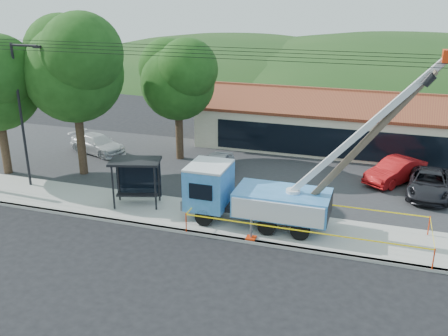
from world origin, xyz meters
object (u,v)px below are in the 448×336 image
at_px(utility_truck, 254,194).
at_px(car_red, 394,183).
at_px(leaning_pole, 366,141).
at_px(bus_shelter, 136,171).
at_px(car_silver, 215,180).
at_px(car_white, 99,154).
at_px(car_dark, 427,196).

distance_m(utility_truck, car_red, 11.46).
bearing_deg(leaning_pole, bus_shelter, 179.05).
height_order(bus_shelter, car_red, bus_shelter).
distance_m(leaning_pole, bus_shelter, 12.82).
height_order(car_silver, car_red, car_silver).
height_order(car_silver, car_white, car_silver).
xyz_separation_m(bus_shelter, car_white, (-7.43, 7.79, -2.16)).
distance_m(utility_truck, bus_shelter, 7.09).
bearing_deg(bus_shelter, utility_truck, -19.27).
xyz_separation_m(bus_shelter, car_silver, (2.90, 5.33, -2.16)).
xyz_separation_m(utility_truck, bus_shelter, (-7.07, 0.39, 0.35)).
xyz_separation_m(bus_shelter, car_red, (14.23, 8.36, -2.16)).
distance_m(bus_shelter, car_silver, 6.44).
relative_size(leaning_pole, car_red, 1.96).
relative_size(utility_truck, car_white, 2.54).
height_order(utility_truck, bus_shelter, utility_truck).
distance_m(leaning_pole, car_dark, 9.48).
bearing_deg(leaning_pole, car_silver, 149.89).
relative_size(utility_truck, car_dark, 2.36).
bearing_deg(car_red, car_dark, -3.62).
bearing_deg(car_silver, car_white, 163.19).
xyz_separation_m(car_red, car_dark, (1.96, -1.56, 0.00)).
xyz_separation_m(utility_truck, car_white, (-14.49, 8.18, -1.81)).
bearing_deg(car_dark, car_white, -177.56).
distance_m(leaning_pole, car_silver, 12.20).
bearing_deg(bus_shelter, car_red, 14.38).
bearing_deg(bus_shelter, leaning_pole, -17.02).
xyz_separation_m(car_silver, car_dark, (13.29, 1.47, 0.00)).
relative_size(utility_truck, car_silver, 2.64).
bearing_deg(car_silver, car_dark, 2.87).
distance_m(utility_truck, leaning_pole, 6.36).
distance_m(utility_truck, car_dark, 11.76).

